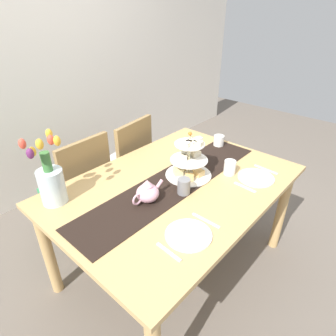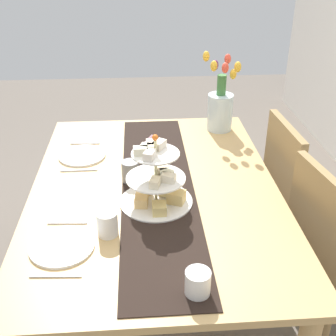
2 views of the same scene
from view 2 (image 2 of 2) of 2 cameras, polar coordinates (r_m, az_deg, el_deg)
The scene contains 17 objects.
ground_plane at distance 2.36m, azimuth -1.48°, elevation -17.92°, with size 8.00×8.00×0.00m, color #6B6056.
dining_table at distance 1.94m, azimuth -1.71°, elevation -4.90°, with size 1.53×1.07×0.74m.
chair_left at distance 2.36m, azimuth 16.93°, elevation -3.53°, with size 0.44×0.44×0.91m.
chair_right at distance 2.02m, azimuth 21.26°, elevation -10.53°, with size 0.48×0.48×0.91m.
table_runner at distance 1.89m, azimuth -1.36°, elevation -2.42°, with size 1.45×0.31×0.00m, color black.
tiered_cake_stand at distance 1.73m, azimuth -1.44°, elevation -1.92°, with size 0.30×0.30×0.30m.
teapot at distance 2.08m, azimuth -2.09°, elevation 2.47°, with size 0.24×0.13×0.14m.
tulip_vase at distance 2.41m, azimuth 6.92°, elevation 8.16°, with size 0.19×0.18×0.43m.
cream_jug at distance 1.36m, azimuth 3.95°, elevation -14.92°, with size 0.08×0.08×0.09m, color white.
dinner_plate_left at distance 2.18m, azimuth -11.29°, elevation 1.63°, with size 0.23×0.23×0.01m, color white.
fork_left at distance 2.31m, azimuth -10.92°, elevation 3.24°, with size 0.02×0.15×0.01m, color silver.
knife_left at distance 2.05m, azimuth -11.68°, elevation -0.27°, with size 0.01×0.17×0.01m, color silver.
dinner_plate_right at distance 1.59m, azimuth -13.85°, elevation -10.03°, with size 0.23×0.23×0.01m, color white.
fork_right at distance 1.71m, azimuth -13.16°, elevation -7.03°, with size 0.02×0.15×0.01m, color silver.
knife_right at distance 1.49m, azimuth -14.64°, elevation -13.59°, with size 0.01×0.17×0.01m, color silver.
mug_grey at distance 1.91m, azimuth -5.01°, elevation -0.44°, with size 0.08×0.08×0.10m, color slate.
mug_white_text at distance 1.60m, azimuth -8.01°, elevation -7.30°, with size 0.08×0.08×0.10m, color white.
Camera 2 is at (1.61, -0.06, 1.72)m, focal length 46.11 mm.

